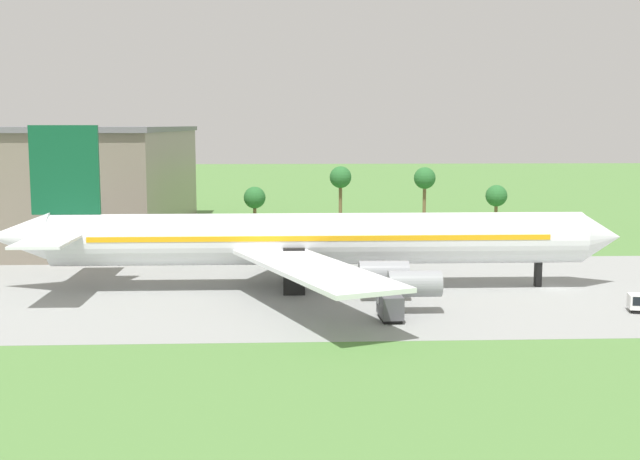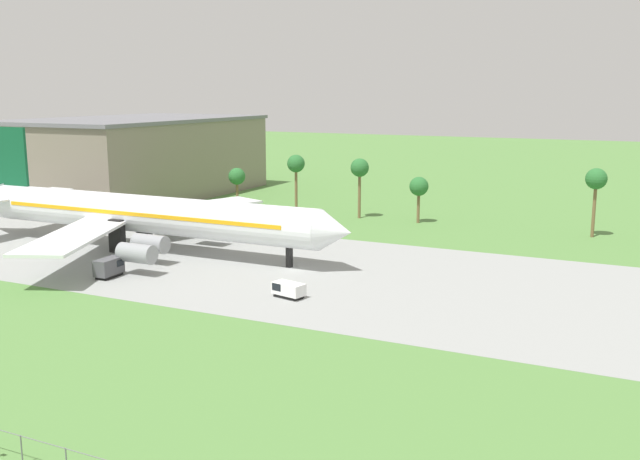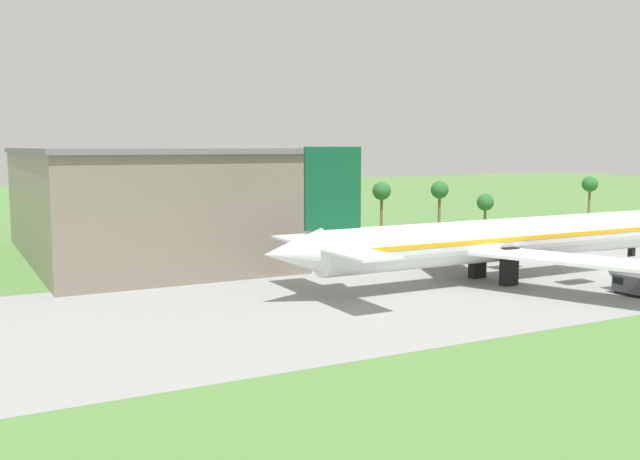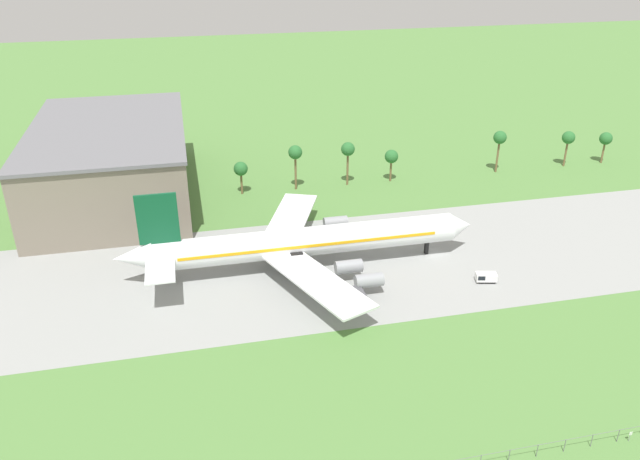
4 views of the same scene
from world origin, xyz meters
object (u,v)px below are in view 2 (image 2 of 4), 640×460
object	(u,v)px
baggage_tug	(288,289)
terminal_building	(137,157)
jet_airliner	(139,214)
fuel_truck	(110,267)

from	to	relation	value
baggage_tug	terminal_building	distance (m)	95.04
baggage_tug	terminal_building	size ratio (longest dim) A/B	0.07
jet_airliner	fuel_truck	size ratio (longest dim) A/B	16.86
baggage_tug	fuel_truck	size ratio (longest dim) A/B	1.01
fuel_truck	terminal_building	distance (m)	78.26
baggage_tug	fuel_truck	xyz separation A→B (m)	(-26.18, -1.78, 0.37)
terminal_building	fuel_truck	bearing A→B (deg)	-53.32
jet_airliner	baggage_tug	bearing A→B (deg)	-21.84
jet_airliner	terminal_building	size ratio (longest dim) A/B	1.18
baggage_tug	jet_airliner	bearing A→B (deg)	158.16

